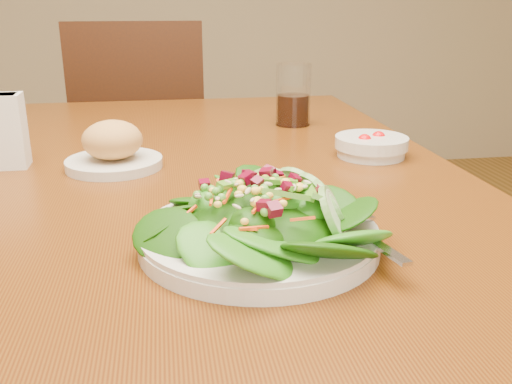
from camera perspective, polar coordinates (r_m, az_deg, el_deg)
The scene contains 6 objects.
dining_table at distance 0.96m, azimuth -6.77°, elevation -3.90°, with size 0.90×1.40×0.75m.
chair_far at distance 2.01m, azimuth -11.22°, elevation 3.74°, with size 0.45×0.45×0.95m.
salad_plate at distance 0.64m, azimuth 1.13°, elevation -3.00°, with size 0.27×0.27×0.08m.
bread_plate at distance 0.96m, azimuth -14.10°, elevation 4.21°, with size 0.16×0.16×0.08m.
tomato_bowl at distance 1.03m, azimuth 11.45°, elevation 4.54°, with size 0.13×0.13×0.04m.
drinking_glass at distance 1.26m, azimuth 3.74°, elevation 9.24°, with size 0.08×0.08×0.13m.
Camera 1 is at (-0.03, -0.88, 1.02)m, focal length 40.00 mm.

